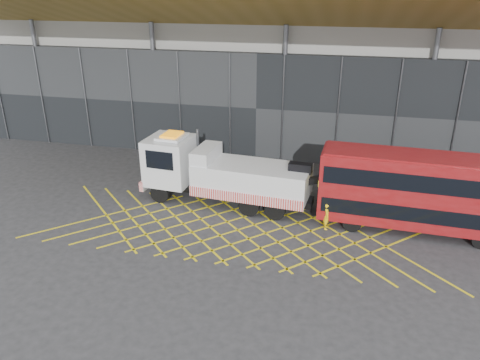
# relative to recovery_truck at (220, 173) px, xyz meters

# --- Properties ---
(ground_plane) EXTENTS (120.00, 120.00, 0.00)m
(ground_plane) POSITION_rel_recovery_truck_xyz_m (-1.32, -3.28, -1.97)
(ground_plane) COLOR #2C2C2E
(road_markings) EXTENTS (23.16, 7.16, 0.01)m
(road_markings) POSITION_rel_recovery_truck_xyz_m (1.88, -3.28, -1.96)
(road_markings) COLOR yellow
(road_markings) RESTS_ON ground_plane
(construction_building) EXTENTS (55.00, 23.97, 18.00)m
(construction_building) POSITION_rel_recovery_truck_xyz_m (0.60, 15.12, 7.01)
(construction_building) COLOR gray
(construction_building) RESTS_ON ground_plane
(recovery_truck) EXTENTS (12.27, 3.85, 4.26)m
(recovery_truck) POSITION_rel_recovery_truck_xyz_m (0.00, 0.00, 0.00)
(recovery_truck) COLOR black
(recovery_truck) RESTS_ON ground_plane
(bus_towed) EXTENTS (10.98, 3.11, 4.42)m
(bus_towed) POSITION_rel_recovery_truck_xyz_m (11.56, -1.05, 0.49)
(bus_towed) COLOR maroon
(bus_towed) RESTS_ON ground_plane
(worker) EXTENTS (0.39, 0.58, 1.56)m
(worker) POSITION_rel_recovery_truck_xyz_m (6.69, -1.98, -1.19)
(worker) COLOR yellow
(worker) RESTS_ON ground_plane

